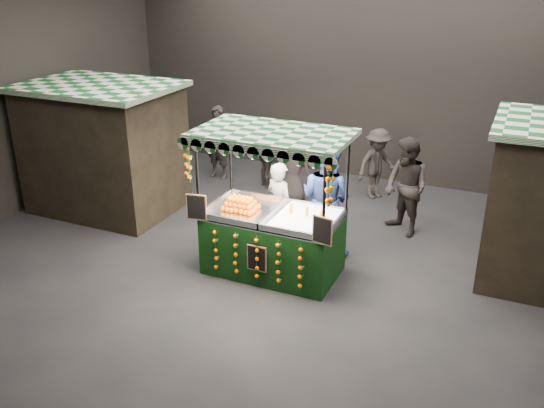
% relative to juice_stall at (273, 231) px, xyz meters
% --- Properties ---
extents(ground, '(12.00, 12.00, 0.00)m').
position_rel_juice_stall_xyz_m(ground, '(0.15, 0.15, -0.75)').
color(ground, black).
rests_on(ground, ground).
extents(market_hall, '(12.10, 10.10, 5.05)m').
position_rel_juice_stall_xyz_m(market_hall, '(0.15, 0.15, 2.63)').
color(market_hall, black).
rests_on(market_hall, ground).
extents(neighbour_stall_left, '(3.00, 2.20, 2.60)m').
position_rel_juice_stall_xyz_m(neighbour_stall_left, '(-4.25, 1.15, 0.56)').
color(neighbour_stall_left, black).
rests_on(neighbour_stall_left, ground).
extents(juice_stall, '(2.50, 1.47, 2.42)m').
position_rel_juice_stall_xyz_m(juice_stall, '(0.00, 0.00, 0.00)').
color(juice_stall, black).
rests_on(juice_stall, ground).
extents(vendor_grey, '(0.71, 0.60, 1.64)m').
position_rel_juice_stall_xyz_m(vendor_grey, '(-0.23, 0.83, 0.07)').
color(vendor_grey, gray).
rests_on(vendor_grey, ground).
extents(vendor_blue, '(1.14, 0.99, 2.01)m').
position_rel_juice_stall_xyz_m(vendor_blue, '(0.53, 1.09, 0.25)').
color(vendor_blue, navy).
rests_on(vendor_blue, ground).
extents(shopper_0, '(0.66, 0.46, 1.73)m').
position_rel_juice_stall_xyz_m(shopper_0, '(-3.04, 3.68, 0.11)').
color(shopper_0, black).
rests_on(shopper_0, ground).
extents(shopper_1, '(1.15, 1.12, 1.87)m').
position_rel_juice_stall_xyz_m(shopper_1, '(1.65, 2.39, 0.18)').
color(shopper_1, '#282321').
rests_on(shopper_1, ground).
extents(shopper_2, '(0.95, 0.93, 1.61)m').
position_rel_juice_stall_xyz_m(shopper_2, '(-1.73, 3.58, 0.05)').
color(shopper_2, '#2C2624').
rests_on(shopper_2, ground).
extents(shopper_3, '(1.04, 1.15, 1.55)m').
position_rel_juice_stall_xyz_m(shopper_3, '(0.71, 3.96, 0.02)').
color(shopper_3, '#2E2826').
rests_on(shopper_3, ground).
extents(shopper_4, '(0.79, 0.55, 1.54)m').
position_rel_juice_stall_xyz_m(shopper_4, '(-0.84, 3.00, 0.02)').
color(shopper_4, '#2D2624').
rests_on(shopper_4, ground).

